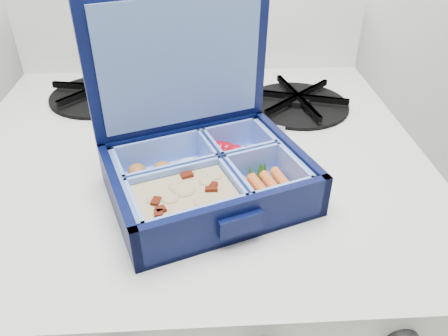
{
  "coord_description": "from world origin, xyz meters",
  "views": [
    {
      "loc": [
        0.52,
        1.08,
        1.33
      ],
      "look_at": [
        0.54,
        1.51,
        1.03
      ],
      "focal_mm": 35.0,
      "sensor_mm": 36.0,
      "label": 1
    }
  ],
  "objects_px": {
    "stove": "(201,336)",
    "bento_box": "(208,178)",
    "fork": "(280,138)",
    "burner_grate": "(297,99)"
  },
  "relations": [
    {
      "from": "stove",
      "to": "burner_grate",
      "type": "distance_m",
      "value": 0.55
    },
    {
      "from": "bento_box",
      "to": "fork",
      "type": "distance_m",
      "value": 0.17
    },
    {
      "from": "bento_box",
      "to": "stove",
      "type": "bearing_deg",
      "value": 78.69
    },
    {
      "from": "stove",
      "to": "bento_box",
      "type": "height_order",
      "value": "bento_box"
    },
    {
      "from": "bento_box",
      "to": "fork",
      "type": "relative_size",
      "value": 1.13
    },
    {
      "from": "stove",
      "to": "bento_box",
      "type": "xyz_separation_m",
      "value": [
        0.02,
        -0.14,
        0.52
      ]
    },
    {
      "from": "burner_grate",
      "to": "fork",
      "type": "xyz_separation_m",
      "value": [
        -0.05,
        -0.11,
        -0.01
      ]
    },
    {
      "from": "stove",
      "to": "burner_grate",
      "type": "relative_size",
      "value": 5.71
    },
    {
      "from": "stove",
      "to": "fork",
      "type": "bearing_deg",
      "value": -5.57
    },
    {
      "from": "fork",
      "to": "bento_box",
      "type": "bearing_deg",
      "value": -119.64
    }
  ]
}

